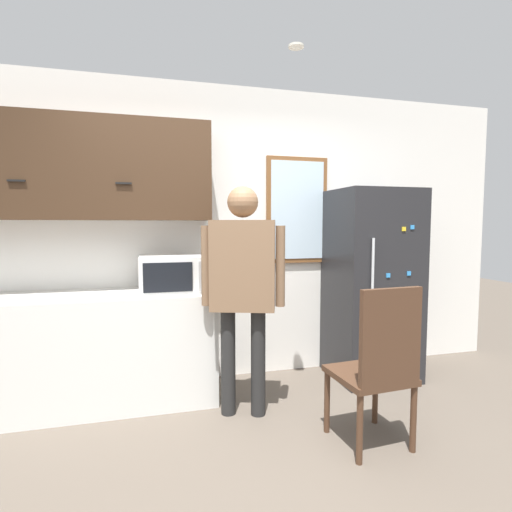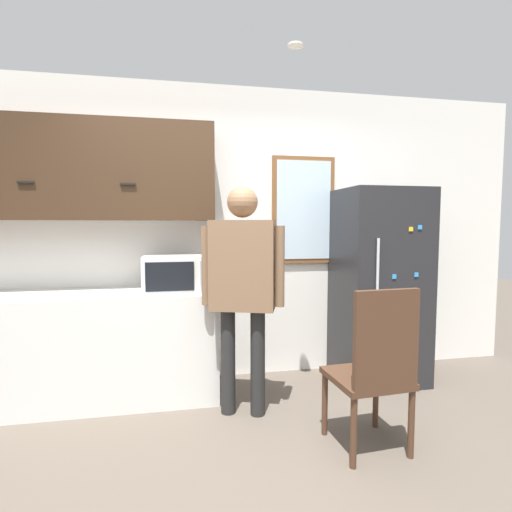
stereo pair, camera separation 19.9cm
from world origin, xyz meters
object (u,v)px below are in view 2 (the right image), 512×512
(person, at_px, (243,276))
(refrigerator, at_px, (379,285))
(chair, at_px, (375,365))
(microwave, at_px, (176,273))

(person, height_order, refrigerator, refrigerator)
(refrigerator, xyz_separation_m, chair, (-0.62, -1.14, -0.31))
(microwave, relative_size, person, 0.31)
(person, distance_m, refrigerator, 1.43)
(refrigerator, height_order, chair, refrigerator)
(person, height_order, chair, person)
(microwave, distance_m, person, 0.65)
(refrigerator, bearing_deg, microwave, -179.53)
(chair, bearing_deg, microwave, -47.12)
(microwave, distance_m, chair, 1.71)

